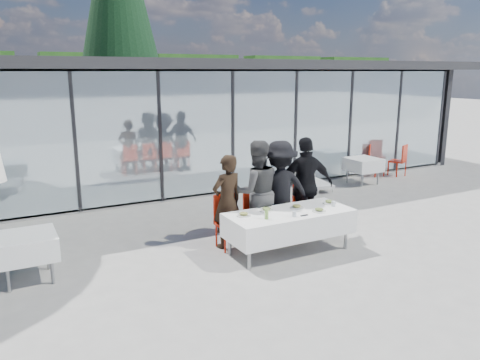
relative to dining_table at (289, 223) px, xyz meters
name	(u,v)px	position (x,y,z in m)	size (l,w,h in m)	color
ground	(283,249)	(-0.04, 0.14, -0.54)	(90.00, 90.00, 0.00)	#989690
pavilion	(203,101)	(1.97, 8.31, 1.61)	(14.80, 8.80, 3.44)	gray
treeline	(30,86)	(-2.04, 28.14, 1.66)	(62.50, 2.00, 4.40)	#183E13
dining_table	(289,223)	(0.00, 0.00, 0.00)	(2.26, 0.96, 0.75)	white
diner_a	(227,201)	(-0.85, 0.75, 0.32)	(0.63, 0.63, 1.72)	black
diner_chair_a	(227,218)	(-0.85, 0.75, 0.00)	(0.44, 0.44, 0.97)	red
diner_b	(256,192)	(-0.24, 0.75, 0.43)	(0.94, 0.94, 1.93)	#484848
diner_chair_b	(256,214)	(-0.24, 0.75, 0.00)	(0.44, 0.44, 0.97)	red
diner_c	(280,190)	(0.27, 0.75, 0.41)	(1.22, 1.22, 1.89)	black
diner_chair_c	(279,210)	(0.27, 0.75, 0.00)	(0.44, 0.44, 0.97)	red
diner_d	(306,186)	(0.87, 0.75, 0.42)	(1.12, 1.12, 1.92)	black
diner_chair_d	(305,206)	(0.87, 0.75, 0.00)	(0.44, 0.44, 0.97)	red
plate_a	(244,214)	(-0.83, 0.15, 0.24)	(0.24, 0.24, 0.07)	white
plate_b	(266,209)	(-0.33, 0.23, 0.24)	(0.24, 0.24, 0.07)	white
plate_c	(297,207)	(0.24, 0.12, 0.24)	(0.24, 0.24, 0.07)	white
plate_d	(329,202)	(0.95, 0.09, 0.24)	(0.24, 0.24, 0.07)	white
plate_extra	(319,210)	(0.46, -0.24, 0.24)	(0.24, 0.24, 0.07)	white
juice_bottle	(267,214)	(-0.58, -0.17, 0.29)	(0.06, 0.06, 0.16)	#81B64C
drinking_glasses	(314,209)	(0.40, -0.19, 0.26)	(1.05, 0.25, 0.10)	silver
folded_eyeglasses	(304,215)	(0.08, -0.32, 0.22)	(0.14, 0.03, 0.01)	black
spare_table_left	(27,246)	(-4.19, 0.89, 0.02)	(0.86, 0.86, 0.74)	white
spare_table_right	(363,165)	(4.77, 3.38, 0.02)	(0.86, 0.86, 0.74)	white
spare_chair_a	(373,158)	(5.78, 4.05, 0.00)	(0.62, 0.62, 0.97)	red
spare_chair_b	(400,159)	(6.49, 3.62, 0.00)	(0.59, 0.59, 0.97)	red
lounger	(310,178)	(3.17, 3.70, -0.28)	(0.78, 1.40, 0.72)	silver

